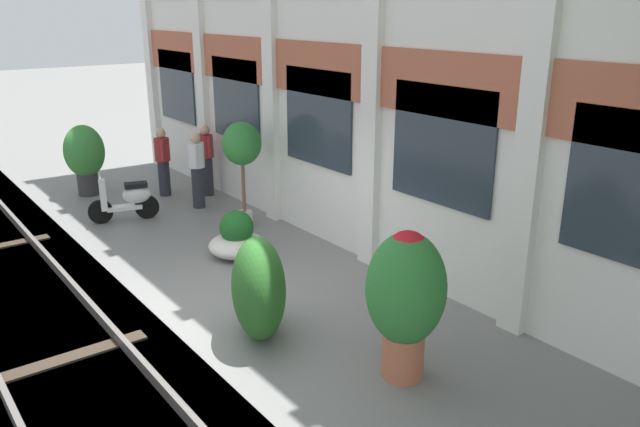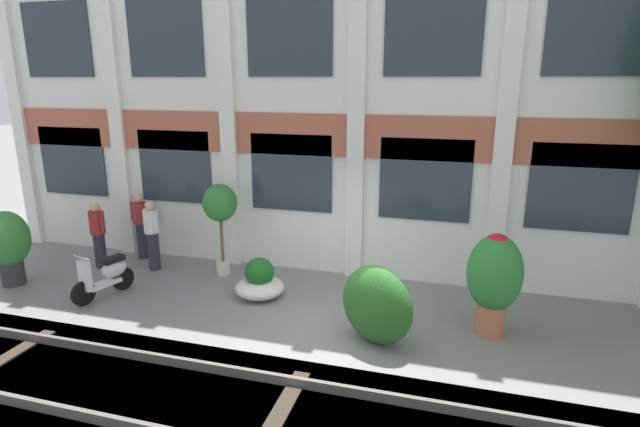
% 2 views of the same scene
% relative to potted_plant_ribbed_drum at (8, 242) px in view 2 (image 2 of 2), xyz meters
% --- Properties ---
extents(ground_plane, '(80.00, 80.00, 0.00)m').
position_rel_potted_plant_ribbed_drum_xyz_m(ground_plane, '(6.90, -0.16, -0.94)').
color(ground_plane, slate).
extents(apartment_facade, '(17.80, 0.64, 8.87)m').
position_rel_potted_plant_ribbed_drum_xyz_m(apartment_facade, '(6.90, 2.77, 3.47)').
color(apartment_facade, silver).
rests_on(apartment_facade, ground).
extents(rail_tracks, '(25.44, 2.80, 0.43)m').
position_rel_potted_plant_ribbed_drum_xyz_m(rail_tracks, '(6.90, -2.57, -1.07)').
color(rail_tracks, '#4C473F').
rests_on(rail_tracks, ground).
extents(potted_plant_ribbed_drum, '(0.89, 0.89, 1.61)m').
position_rel_potted_plant_ribbed_drum_xyz_m(potted_plant_ribbed_drum, '(0.00, 0.00, 0.00)').
color(potted_plant_ribbed_drum, '#333333').
rests_on(potted_plant_ribbed_drum, ground).
extents(potted_plant_terracotta_small, '(0.75, 0.75, 2.07)m').
position_rel_potted_plant_ribbed_drum_xyz_m(potted_plant_terracotta_small, '(4.06, 1.75, 0.62)').
color(potted_plant_terracotta_small, beige).
rests_on(potted_plant_terracotta_small, ground).
extents(potted_plant_wide_bowl, '(1.00, 1.00, 0.82)m').
position_rel_potted_plant_ribbed_drum_xyz_m(potted_plant_wide_bowl, '(5.31, 0.86, -0.63)').
color(potted_plant_wide_bowl, beige).
rests_on(potted_plant_wide_bowl, ground).
extents(potted_plant_stone_basin, '(0.91, 0.91, 1.80)m').
position_rel_potted_plant_ribbed_drum_xyz_m(potted_plant_stone_basin, '(9.71, 0.54, 0.14)').
color(potted_plant_stone_basin, '#B76647').
rests_on(potted_plant_stone_basin, ground).
extents(scooter_near_curb, '(0.63, 1.35, 0.98)m').
position_rel_potted_plant_ribbed_drum_xyz_m(scooter_near_curb, '(2.33, 0.05, -0.50)').
color(scooter_near_curb, black).
rests_on(scooter_near_curb, ground).
extents(resident_by_doorway, '(0.48, 0.34, 1.63)m').
position_rel_potted_plant_ribbed_drum_xyz_m(resident_by_doorway, '(2.40, 1.59, -0.06)').
color(resident_by_doorway, '#282833').
rests_on(resident_by_doorway, ground).
extents(resident_watching_tracks, '(0.51, 0.34, 1.55)m').
position_rel_potted_plant_ribbed_drum_xyz_m(resident_watching_tracks, '(1.11, 1.38, -0.11)').
color(resident_watching_tracks, '#282833').
rests_on(resident_watching_tracks, ground).
extents(resident_near_plants, '(0.53, 0.34, 1.61)m').
position_rel_potted_plant_ribbed_drum_xyz_m(resident_near_plants, '(1.70, 2.17, -0.07)').
color(resident_near_plants, '#282833').
rests_on(resident_near_plants, ground).
extents(topiary_hedge, '(1.51, 1.24, 1.33)m').
position_rel_potted_plant_ribbed_drum_xyz_m(topiary_hedge, '(7.87, -0.27, -0.27)').
color(topiary_hedge, '#286023').
rests_on(topiary_hedge, ground).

